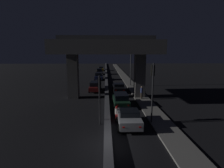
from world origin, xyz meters
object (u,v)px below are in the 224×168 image
Objects in this scene: traffic_light_left_of_median at (100,91)px; car_dark_red_lead_oncoming at (95,86)px; motorcycle_red_filtering_near at (117,114)px; pedestrian_on_sidewalk at (142,92)px; car_silver_lead at (129,117)px; car_black_third at (119,87)px; car_dark_green_second at (121,99)px; car_taxi_yellow_fourth_oncoming at (101,69)px; car_dark_blue_second_oncoming at (99,76)px; traffic_light_right_of_median at (153,83)px; car_black_third_oncoming at (100,71)px; street_lamp at (129,62)px.

traffic_light_left_of_median is 14.72m from car_dark_red_lead_oncoming.
motorcycle_red_filtering_near is 8.72m from pedestrian_on_sidewalk.
car_silver_lead is 0.86× the size of car_black_third.
car_dark_green_second is 1.03× the size of car_taxi_yellow_fourth_oncoming.
car_silver_lead is at bearing 8.60° from car_dark_blue_second_oncoming.
car_dark_green_second is 21.85m from car_dark_blue_second_oncoming.
traffic_light_left_of_median is at bearing 3.34° from car_dark_blue_second_oncoming.
traffic_light_right_of_median is 1.40× the size of car_silver_lead.
car_taxi_yellow_fourth_oncoming is 2.44× the size of pedestrian_on_sidewalk.
traffic_light_right_of_median reaches higher than car_taxi_yellow_fourth_oncoming.
pedestrian_on_sidewalk is at bearing 6.71° from car_taxi_yellow_fourth_oncoming.
car_black_third is 36.57m from car_taxi_yellow_fourth_oncoming.
pedestrian_on_sidewalk is at bearing 50.04° from car_dark_red_lead_oncoming.
car_black_third is 13.84m from car_dark_blue_second_oncoming.
car_dark_red_lead_oncoming is (-6.13, 14.50, -2.98)m from traffic_light_right_of_median.
car_black_third_oncoming is 31.03m from pedestrian_on_sidewalk.
motorcycle_red_filtering_near is at bearing -117.45° from pedestrian_on_sidewalk.
car_dark_red_lead_oncoming is 14.02m from motorcycle_red_filtering_near.
car_black_third_oncoming is (-0.01, 24.26, 0.10)m from car_dark_red_lead_oncoming.
car_dark_red_lead_oncoming is (-6.50, -4.30, -3.97)m from street_lamp.
car_silver_lead is at bearing 15.43° from car_dark_red_lead_oncoming.
car_dark_blue_second_oncoming reaches higher than car_silver_lead.
car_dark_green_second is (-2.71, -12.98, -4.01)m from street_lamp.
car_black_third_oncoming is (-6.50, 19.96, -3.87)m from street_lamp.
street_lamp is 2.02× the size of car_silver_lead.
street_lamp reaches higher than car_dark_blue_second_oncoming.
car_silver_lead is 9.57m from pedestrian_on_sidewalk.
car_dark_green_second is 1.09× the size of car_dark_blue_second_oncoming.
street_lamp is 19.94m from car_silver_lead.
traffic_light_right_of_median is 1.28× the size of car_dark_green_second.
car_black_third is at bearing 116.79° from pedestrian_on_sidewalk.
car_black_third is at bearing -1.82° from motorcycle_red_filtering_near.
car_black_third is 1.17× the size of car_dark_blue_second_oncoming.
car_black_third is 1.11× the size of car_black_third_oncoming.
motorcycle_red_filtering_near is at bearing 37.55° from car_silver_lead.
motorcycle_red_filtering_near is (-1.02, 1.35, -0.18)m from car_silver_lead.
car_taxi_yellow_fourth_oncoming is (-3.59, 44.65, 0.00)m from car_dark_green_second.
motorcycle_red_filtering_near is (-1.20, -13.32, -0.10)m from car_black_third.
car_silver_lead is 0.95× the size of car_black_third_oncoming.
car_dark_green_second is at bearing 176.65° from car_black_third.
car_dark_red_lead_oncoming is (-3.95, 15.06, 0.04)m from car_silver_lead.
traffic_light_right_of_median is 14.58m from car_black_third.
motorcycle_red_filtering_near is at bearing 0.71° from car_taxi_yellow_fourth_oncoming.
pedestrian_on_sidewalk is (3.16, 2.70, 0.23)m from car_dark_green_second.
car_taxi_yellow_fourth_oncoming is at bearing 96.70° from traffic_light_right_of_median.
car_black_third is (-2.37, -4.70, -4.09)m from street_lamp.
car_dark_red_lead_oncoming is 35.97m from car_taxi_yellow_fourth_oncoming.
car_dark_green_second is 44.79m from car_taxi_yellow_fourth_oncoming.
street_lamp is 8.74m from car_dark_red_lead_oncoming.
car_dark_blue_second_oncoming reaches higher than car_dark_red_lead_oncoming.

